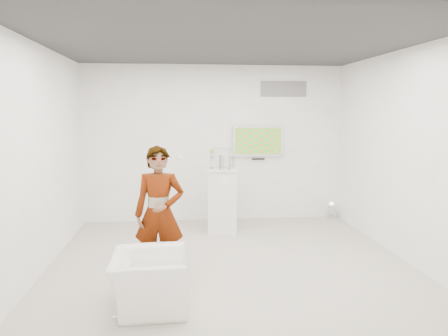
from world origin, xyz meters
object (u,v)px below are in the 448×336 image
at_px(person, 159,214).
at_px(pedestal, 222,200).
at_px(tv, 258,141).
at_px(armchair, 149,281).
at_px(floor_uplight, 331,211).

height_order(person, pedestal, person).
xyz_separation_m(tv, person, (-1.80, -2.97, -0.70)).
height_order(tv, armchair, tv).
distance_m(tv, armchair, 4.39).
distance_m(armchair, floor_uplight, 4.95).
distance_m(person, pedestal, 2.37).
bearing_deg(floor_uplight, tv, 175.23).
height_order(tv, pedestal, tv).
bearing_deg(armchair, person, -7.24).
relative_size(person, pedestal, 1.50).
bearing_deg(person, pedestal, 69.59).
height_order(armchair, pedestal, pedestal).
xyz_separation_m(person, floor_uplight, (3.27, 2.85, -0.69)).
bearing_deg(person, tv, 63.86).
relative_size(pedestal, floor_uplight, 3.62).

